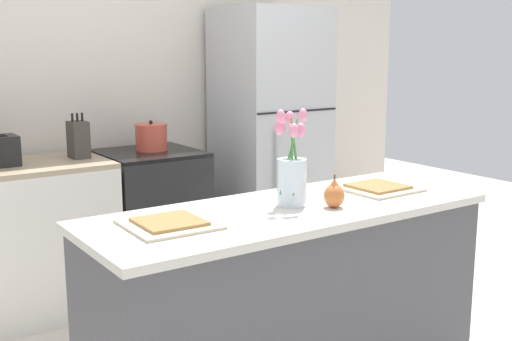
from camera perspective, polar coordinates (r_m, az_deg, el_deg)
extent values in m
cube|color=silver|center=(4.43, -13.04, 7.89)|extent=(5.20, 0.08, 2.70)
cube|color=#4C4C51|center=(2.91, 2.86, -12.15)|extent=(1.76, 0.62, 0.86)
cube|color=beige|center=(2.76, 2.95, -3.62)|extent=(1.80, 0.66, 0.03)
cube|color=black|center=(4.25, -9.26, -4.52)|extent=(0.60, 0.60, 0.88)
cube|color=black|center=(4.15, -9.45, 1.53)|extent=(0.60, 0.60, 0.02)
cube|color=black|center=(4.00, -7.37, -5.96)|extent=(0.42, 0.01, 0.29)
cube|color=#B7BABC|center=(4.63, 1.25, 2.91)|extent=(0.68, 0.64, 1.84)
cube|color=black|center=(4.35, 3.76, 5.28)|extent=(0.67, 0.01, 0.01)
cylinder|color=#B2B5B7|center=(4.30, 1.87, -1.68)|extent=(0.02, 0.02, 0.80)
cylinder|color=silver|center=(2.76, 3.19, -1.07)|extent=(0.13, 0.13, 0.20)
cylinder|color=#4C9342|center=(2.76, 3.60, 0.56)|extent=(0.05, 0.01, 0.25)
ellipsoid|color=pink|center=(2.76, 3.99, 3.61)|extent=(0.04, 0.04, 0.06)
cylinder|color=#4C9342|center=(2.77, 3.13, 1.13)|extent=(0.05, 0.08, 0.30)
ellipsoid|color=pink|center=(2.78, 3.02, 4.70)|extent=(0.04, 0.04, 0.06)
cylinder|color=#4C9342|center=(2.75, 2.82, 0.67)|extent=(0.05, 0.06, 0.26)
ellipsoid|color=pink|center=(2.73, 2.15, 3.89)|extent=(0.05, 0.05, 0.07)
cylinder|color=#4C9342|center=(2.73, 2.93, 1.22)|extent=(0.10, 0.02, 0.32)
ellipsoid|color=pink|center=(2.67, 2.21, 4.85)|extent=(0.04, 0.04, 0.06)
cylinder|color=#4C9342|center=(2.73, 3.25, 0.60)|extent=(0.05, 0.08, 0.26)
ellipsoid|color=pink|center=(2.66, 3.39, 3.57)|extent=(0.04, 0.04, 0.06)
cylinder|color=#4C9342|center=(2.73, 3.64, 1.22)|extent=(0.03, 0.05, 0.33)
ellipsoid|color=pink|center=(2.69, 4.19, 4.96)|extent=(0.04, 0.04, 0.05)
ellipsoid|color=#C66B33|center=(2.75, 6.96, -2.26)|extent=(0.09, 0.09, 0.10)
cone|color=#C66B33|center=(2.74, 6.99, -1.09)|extent=(0.05, 0.05, 0.04)
cylinder|color=brown|center=(2.74, 7.00, -0.55)|extent=(0.01, 0.01, 0.02)
cube|color=beige|center=(2.49, -7.71, -4.78)|extent=(0.33, 0.33, 0.01)
cube|color=#A37A42|center=(2.49, -7.72, -4.51)|extent=(0.24, 0.24, 0.01)
cube|color=beige|center=(3.13, 10.77, -1.58)|extent=(0.33, 0.33, 0.01)
cube|color=#A37A42|center=(3.13, 10.78, -1.37)|extent=(0.24, 0.24, 0.01)
cube|color=black|center=(3.85, -21.76, 2.89)|extent=(0.05, 0.11, 0.01)
cylinder|color=#CC4C38|center=(4.18, -9.29, 2.85)|extent=(0.20, 0.20, 0.16)
cylinder|color=#CC4C38|center=(4.17, -9.33, 4.01)|extent=(0.21, 0.21, 0.01)
sphere|color=black|center=(4.16, -9.33, 4.27)|extent=(0.02, 0.02, 0.02)
cube|color=#3D3833|center=(3.98, -15.51, 2.65)|extent=(0.10, 0.14, 0.22)
cylinder|color=black|center=(3.96, -16.02, 4.55)|extent=(0.01, 0.01, 0.05)
cylinder|color=black|center=(3.97, -15.61, 4.58)|extent=(0.01, 0.01, 0.05)
cylinder|color=black|center=(3.98, -15.20, 4.62)|extent=(0.01, 0.01, 0.05)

